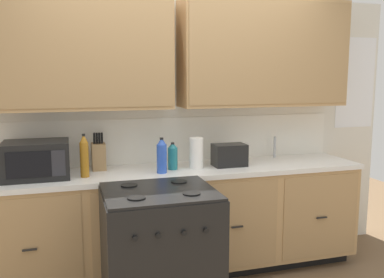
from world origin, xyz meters
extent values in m
cube|color=silver|center=(0.00, 0.62, 1.21)|extent=(4.35, 0.05, 2.42)
cube|color=white|center=(0.00, 0.60, 1.13)|extent=(3.15, 0.01, 0.40)
cube|color=tan|center=(-0.81, 0.43, 1.90)|extent=(1.52, 0.34, 0.93)
cube|color=#A58052|center=(-0.81, 0.26, 1.90)|extent=(1.49, 0.01, 0.88)
cube|color=tan|center=(0.81, 0.43, 1.90)|extent=(1.52, 0.34, 0.93)
cube|color=#A58052|center=(0.81, 0.26, 1.90)|extent=(1.49, 0.01, 0.88)
cube|color=white|center=(1.92, 0.60, 1.63)|extent=(0.44, 0.01, 0.90)
cube|color=black|center=(0.00, 0.33, 0.05)|extent=(3.09, 0.48, 0.10)
cube|color=tan|center=(0.00, 0.30, 0.50)|extent=(3.15, 0.60, 0.79)
cube|color=#A88354|center=(-1.18, 0.00, 0.50)|extent=(0.72, 0.01, 0.73)
cube|color=black|center=(-1.18, -0.02, 0.49)|extent=(0.10, 0.01, 0.01)
cube|color=#A88354|center=(-0.39, 0.00, 0.50)|extent=(0.72, 0.01, 0.73)
cube|color=black|center=(-0.39, -0.02, 0.49)|extent=(0.10, 0.01, 0.01)
cube|color=#A88354|center=(0.39, 0.00, 0.50)|extent=(0.72, 0.01, 0.73)
cube|color=black|center=(0.39, -0.02, 0.49)|extent=(0.10, 0.01, 0.01)
cube|color=#A88354|center=(1.18, 0.00, 0.50)|extent=(0.72, 0.01, 0.73)
cube|color=black|center=(1.18, -0.02, 0.49)|extent=(0.10, 0.01, 0.01)
cube|color=white|center=(0.00, 0.30, 0.91)|extent=(3.18, 0.63, 0.04)
cube|color=#A8AAAF|center=(0.99, 0.33, 0.92)|extent=(0.56, 0.38, 0.02)
cube|color=black|center=(-0.31, -0.33, 0.46)|extent=(0.76, 0.66, 0.92)
cube|color=black|center=(-0.31, -0.33, 0.93)|extent=(0.74, 0.65, 0.02)
cylinder|color=black|center=(-0.49, -0.49, 0.94)|extent=(0.12, 0.12, 0.01)
cylinder|color=black|center=(-0.13, -0.49, 0.94)|extent=(0.12, 0.12, 0.01)
cylinder|color=black|center=(-0.49, -0.17, 0.94)|extent=(0.12, 0.12, 0.01)
cylinder|color=black|center=(-0.13, -0.17, 0.94)|extent=(0.12, 0.12, 0.01)
cylinder|color=black|center=(-0.53, -0.67, 0.75)|extent=(0.03, 0.02, 0.03)
cylinder|color=black|center=(-0.39, -0.67, 0.75)|extent=(0.03, 0.02, 0.03)
cylinder|color=black|center=(-0.23, -0.67, 0.75)|extent=(0.03, 0.02, 0.03)
cylinder|color=black|center=(-0.09, -0.67, 0.75)|extent=(0.03, 0.02, 0.03)
cube|color=black|center=(-1.13, 0.30, 1.07)|extent=(0.48, 0.36, 0.28)
cube|color=black|center=(-1.17, 0.11, 1.07)|extent=(0.31, 0.01, 0.19)
cube|color=#28282D|center=(-0.96, 0.11, 1.07)|extent=(0.10, 0.01, 0.19)
cube|color=black|center=(0.43, 0.28, 1.03)|extent=(0.28, 0.18, 0.19)
cube|color=black|center=(0.38, 0.28, 1.12)|extent=(0.02, 0.13, 0.01)
cube|color=black|center=(0.48, 0.28, 1.12)|extent=(0.02, 0.13, 0.01)
cube|color=#9C794E|center=(-0.65, 0.45, 1.04)|extent=(0.11, 0.14, 0.22)
cylinder|color=black|center=(-0.68, 0.44, 1.20)|extent=(0.02, 0.02, 0.09)
cylinder|color=black|center=(-0.66, 0.44, 1.20)|extent=(0.02, 0.02, 0.09)
cylinder|color=black|center=(-0.64, 0.44, 1.20)|extent=(0.02, 0.02, 0.09)
cylinder|color=black|center=(-0.62, 0.44, 1.20)|extent=(0.02, 0.02, 0.09)
cylinder|color=#B2B5BA|center=(0.99, 0.51, 1.03)|extent=(0.02, 0.02, 0.20)
cylinder|color=white|center=(0.13, 0.27, 1.06)|extent=(0.12, 0.12, 0.26)
cylinder|color=blue|center=(-0.18, 0.18, 1.05)|extent=(0.08, 0.08, 0.23)
cone|color=blue|center=(-0.18, 0.18, 1.19)|extent=(0.07, 0.07, 0.06)
cylinder|color=black|center=(-0.18, 0.18, 1.21)|extent=(0.03, 0.03, 0.02)
cylinder|color=#9E6619|center=(-0.78, 0.22, 1.07)|extent=(0.07, 0.07, 0.27)
cone|color=#9E6619|center=(-0.78, 0.22, 1.23)|extent=(0.06, 0.06, 0.07)
cylinder|color=black|center=(-0.78, 0.22, 1.26)|extent=(0.02, 0.02, 0.02)
cylinder|color=#1E707A|center=(-0.07, 0.29, 1.02)|extent=(0.08, 0.08, 0.18)
cone|color=#1E707A|center=(-0.07, 0.29, 1.14)|extent=(0.07, 0.07, 0.05)
cylinder|color=black|center=(-0.07, 0.29, 1.15)|extent=(0.03, 0.03, 0.02)
camera|label=1|loc=(-0.88, -3.00, 1.69)|focal=38.93mm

